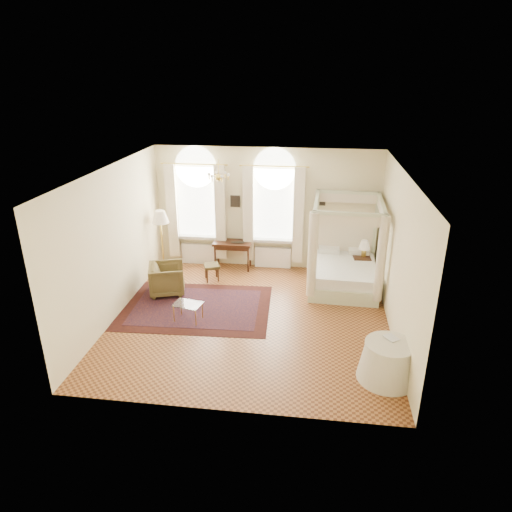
{
  "coord_description": "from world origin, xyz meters",
  "views": [
    {
      "loc": [
        1.27,
        -8.79,
        5.13
      ],
      "look_at": [
        0.06,
        0.4,
        1.34
      ],
      "focal_mm": 32.0,
      "sensor_mm": 36.0,
      "label": 1
    }
  ],
  "objects_px": {
    "nightstand": "(361,268)",
    "floor_lamp": "(160,220)",
    "stool": "(212,267)",
    "side_table": "(388,361)",
    "writing_desk": "(233,246)",
    "canopy_bed": "(344,269)",
    "armchair": "(167,279)",
    "coffee_table": "(188,305)"
  },
  "relations": [
    {
      "from": "canopy_bed",
      "to": "floor_lamp",
      "type": "height_order",
      "value": "canopy_bed"
    },
    {
      "from": "armchair",
      "to": "coffee_table",
      "type": "relative_size",
      "value": 1.25
    },
    {
      "from": "coffee_table",
      "to": "nightstand",
      "type": "bearing_deg",
      "value": 34.12
    },
    {
      "from": "writing_desk",
      "to": "side_table",
      "type": "relative_size",
      "value": 0.98
    },
    {
      "from": "nightstand",
      "to": "floor_lamp",
      "type": "distance_m",
      "value": 5.4
    },
    {
      "from": "writing_desk",
      "to": "armchair",
      "type": "relative_size",
      "value": 1.25
    },
    {
      "from": "canopy_bed",
      "to": "side_table",
      "type": "xyz_separation_m",
      "value": [
        0.61,
        -3.66,
        -0.16
      ]
    },
    {
      "from": "stool",
      "to": "coffee_table",
      "type": "xyz_separation_m",
      "value": [
        -0.05,
        -2.12,
        0.01
      ]
    },
    {
      "from": "canopy_bed",
      "to": "nightstand",
      "type": "relative_size",
      "value": 3.57
    },
    {
      "from": "side_table",
      "to": "canopy_bed",
      "type": "bearing_deg",
      "value": 99.54
    },
    {
      "from": "canopy_bed",
      "to": "armchair",
      "type": "relative_size",
      "value": 2.71
    },
    {
      "from": "writing_desk",
      "to": "side_table",
      "type": "height_order",
      "value": "writing_desk"
    },
    {
      "from": "stool",
      "to": "nightstand",
      "type": "bearing_deg",
      "value": 7.88
    },
    {
      "from": "nightstand",
      "to": "stool",
      "type": "bearing_deg",
      "value": -172.12
    },
    {
      "from": "armchair",
      "to": "coffee_table",
      "type": "height_order",
      "value": "armchair"
    },
    {
      "from": "nightstand",
      "to": "armchair",
      "type": "bearing_deg",
      "value": -163.52
    },
    {
      "from": "coffee_table",
      "to": "floor_lamp",
      "type": "distance_m",
      "value": 2.99
    },
    {
      "from": "writing_desk",
      "to": "floor_lamp",
      "type": "relative_size",
      "value": 0.59
    },
    {
      "from": "armchair",
      "to": "floor_lamp",
      "type": "distance_m",
      "value": 1.69
    },
    {
      "from": "stool",
      "to": "side_table",
      "type": "distance_m",
      "value": 5.41
    },
    {
      "from": "armchair",
      "to": "side_table",
      "type": "xyz_separation_m",
      "value": [
        4.92,
        -2.76,
        -0.03
      ]
    },
    {
      "from": "coffee_table",
      "to": "side_table",
      "type": "height_order",
      "value": "side_table"
    },
    {
      "from": "canopy_bed",
      "to": "writing_desk",
      "type": "xyz_separation_m",
      "value": [
        -2.98,
        0.83,
        0.15
      ]
    },
    {
      "from": "writing_desk",
      "to": "coffee_table",
      "type": "xyz_separation_m",
      "value": [
        -0.47,
        -2.96,
        -0.3
      ]
    },
    {
      "from": "stool",
      "to": "side_table",
      "type": "relative_size",
      "value": 0.47
    },
    {
      "from": "floor_lamp",
      "to": "side_table",
      "type": "height_order",
      "value": "floor_lamp"
    },
    {
      "from": "canopy_bed",
      "to": "nightstand",
      "type": "height_order",
      "value": "canopy_bed"
    },
    {
      "from": "nightstand",
      "to": "armchair",
      "type": "xyz_separation_m",
      "value": [
        -4.79,
        -1.42,
        0.06
      ]
    },
    {
      "from": "floor_lamp",
      "to": "side_table",
      "type": "bearing_deg",
      "value": -36.16
    },
    {
      "from": "nightstand",
      "to": "armchair",
      "type": "relative_size",
      "value": 0.76
    },
    {
      "from": "coffee_table",
      "to": "side_table",
      "type": "xyz_separation_m",
      "value": [
        4.06,
        -1.52,
        -0.02
      ]
    },
    {
      "from": "nightstand",
      "to": "floor_lamp",
      "type": "bearing_deg",
      "value": -177.47
    },
    {
      "from": "floor_lamp",
      "to": "stool",
      "type": "bearing_deg",
      "value": -12.26
    },
    {
      "from": "stool",
      "to": "coffee_table",
      "type": "height_order",
      "value": "stool"
    },
    {
      "from": "canopy_bed",
      "to": "armchair",
      "type": "xyz_separation_m",
      "value": [
        -4.31,
        -0.89,
        -0.13
      ]
    },
    {
      "from": "nightstand",
      "to": "writing_desk",
      "type": "relative_size",
      "value": 0.61
    },
    {
      "from": "nightstand",
      "to": "stool",
      "type": "relative_size",
      "value": 1.29
    },
    {
      "from": "side_table",
      "to": "writing_desk",
      "type": "bearing_deg",
      "value": 128.7
    },
    {
      "from": "canopy_bed",
      "to": "nightstand",
      "type": "xyz_separation_m",
      "value": [
        0.48,
        0.52,
        -0.2
      ]
    },
    {
      "from": "armchair",
      "to": "floor_lamp",
      "type": "relative_size",
      "value": 0.48
    },
    {
      "from": "writing_desk",
      "to": "stool",
      "type": "relative_size",
      "value": 2.11
    },
    {
      "from": "nightstand",
      "to": "coffee_table",
      "type": "height_order",
      "value": "nightstand"
    }
  ]
}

